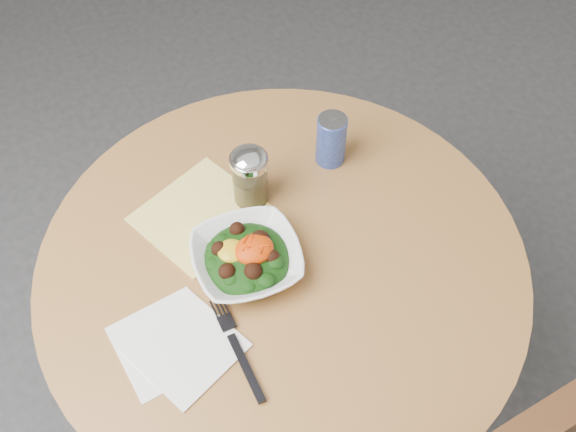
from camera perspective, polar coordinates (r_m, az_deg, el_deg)
The scene contains 8 objects.
ground at distance 1.85m, azimuth -0.34°, elevation -16.32°, with size 6.00×6.00×0.00m, color #303033.
table at distance 1.35m, azimuth -0.45°, elevation -8.18°, with size 0.90×0.90×0.75m.
cloth_napkin at distance 1.24m, azimuth -7.79°, elevation 0.15°, with size 0.22×0.20×0.00m, color yellow.
paper_napkins at distance 1.11m, azimuth -9.91°, elevation -11.23°, with size 0.21×0.21×0.00m.
salad_bowl at distance 1.15m, azimuth -3.68°, elevation -3.73°, with size 0.22×0.22×0.07m.
fork at distance 1.09m, azimuth -4.65°, elevation -11.32°, with size 0.03×0.20×0.00m.
spice_shaker at distance 1.21m, azimuth -3.40°, elevation 3.50°, with size 0.07×0.07×0.13m.
beverage_can at distance 1.28m, azimuth 3.86°, elevation 6.80°, with size 0.06×0.06×0.12m.
Camera 1 is at (-0.28, -0.58, 1.74)m, focal length 40.00 mm.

